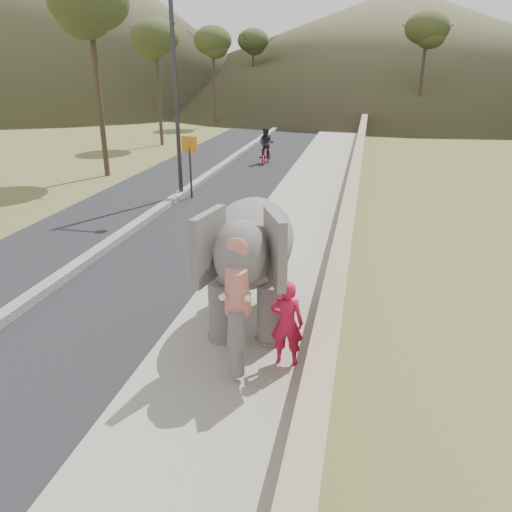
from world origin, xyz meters
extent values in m
plane|color=olive|center=(0.00, 0.00, 0.00)|extent=(160.00, 160.00, 0.00)
cube|color=black|center=(-5.00, 10.00, 0.01)|extent=(7.00, 120.00, 0.03)
cube|color=black|center=(-5.00, 10.00, 0.11)|extent=(0.35, 120.00, 0.22)
cube|color=#9E9687|center=(0.00, 10.00, 0.07)|extent=(3.00, 120.00, 0.15)
cube|color=tan|center=(1.65, 10.00, 0.55)|extent=(0.30, 120.00, 1.10)
cylinder|color=#2D2E32|center=(-5.00, 11.81, 4.00)|extent=(0.16, 0.16, 8.00)
cylinder|color=#2D2D33|center=(-4.50, 11.61, 1.00)|extent=(0.08, 0.08, 2.00)
cube|color=orange|center=(-4.50, 11.61, 2.10)|extent=(0.60, 0.05, 0.60)
cone|color=brown|center=(-38.00, 55.00, 11.00)|extent=(60.00, 60.00, 22.00)
cone|color=brown|center=(5.00, 70.00, 7.00)|extent=(80.00, 80.00, 14.00)
imported|color=red|center=(0.95, 1.02, 0.92)|extent=(0.56, 0.37, 1.55)
imported|color=maroon|center=(-3.06, 19.12, 0.41)|extent=(0.63, 1.58, 0.81)
imported|color=black|center=(-3.06, 19.12, 1.05)|extent=(0.81, 0.65, 1.60)
camera|label=1|loc=(2.04, -6.31, 5.06)|focal=35.00mm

